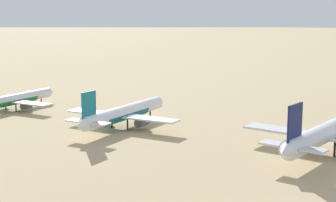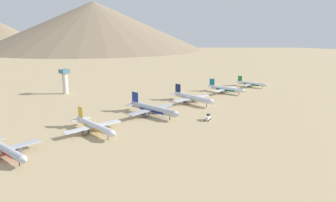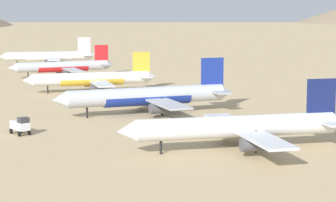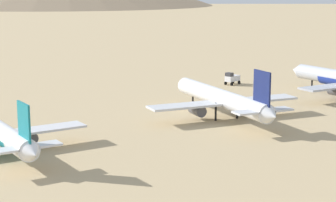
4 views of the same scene
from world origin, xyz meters
name	(u,v)px [view 4 (image 4 of 4)]	position (x,y,z in m)	size (l,w,h in m)	color
parked_jet_4	(222,99)	(2.01, 46.96, 4.46)	(45.69, 37.43, 13.25)	silver
service_truck	(232,78)	(36.39, 13.97, 2.08)	(3.73, 5.59, 3.90)	silver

